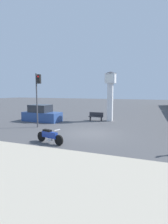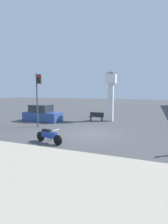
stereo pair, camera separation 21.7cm
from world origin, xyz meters
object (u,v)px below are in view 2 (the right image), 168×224
Objects in this scene: parked_car at (42,114)px; clock_tower at (111,89)px; traffic_light at (38,91)px; bench at (97,116)px; motorcycle at (49,136)px.

clock_tower is at bearing 23.93° from parked_car.
bench is (3.85, 5.32, -2.81)m from traffic_light.
traffic_light reaches higher than parked_car.
motorcycle is 9.24m from bench.
parked_car is at bearing 119.75° from traffic_light.
parked_car is (-7.01, -2.74, -2.79)m from clock_tower.
parked_car is at bearing 141.05° from motorcycle.
traffic_light is at bearing -133.46° from clock_tower.
clock_tower is at bearing 12.22° from bench.
parked_car is at bearing -156.36° from bench.
motorcycle is 0.40× the size of clock_tower.
bench is at bearing 26.25° from parked_car.
motorcycle is 5.99m from traffic_light.
clock_tower reaches higher than parked_car.
bench is 0.37× the size of parked_car.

